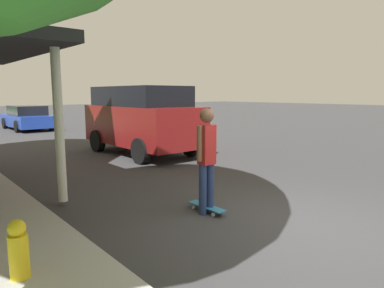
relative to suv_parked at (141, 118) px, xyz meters
The scene contains 6 objects.
ground_plane 7.31m from the suv_parked, 103.38° to the right, with size 120.00×120.00×0.00m, color #333335.
suv_parked is the anchor object (origin of this frame).
car_down_street 10.91m from the suv_parked, 93.34° to the left, with size 1.92×4.48×1.34m.
skateboarder 6.11m from the suv_parked, 112.32° to the right, with size 0.41×0.23×1.77m.
skateboard 6.14m from the suv_parked, 111.98° to the right, with size 0.20×0.78×0.10m.
fire_hydrant 8.06m from the suv_parked, 131.46° to the right, with size 0.20×0.20×0.63m.
Camera 1 is at (-4.45, -2.68, 2.00)m, focal length 32.00 mm.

